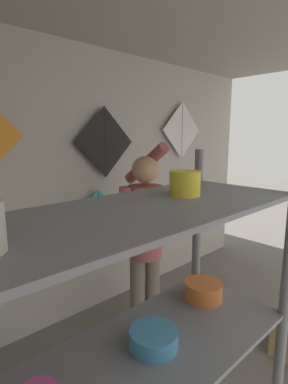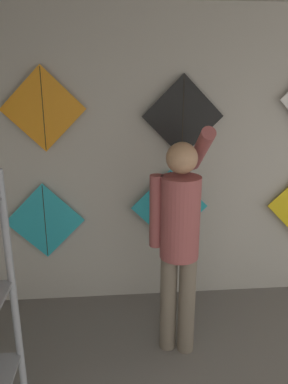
% 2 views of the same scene
% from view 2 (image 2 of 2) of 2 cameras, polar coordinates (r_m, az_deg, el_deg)
% --- Properties ---
extents(back_panel, '(5.09, 0.06, 2.80)m').
position_cam_2_polar(back_panel, '(3.60, 5.47, 4.51)').
color(back_panel, '#BCB7AD').
rests_on(back_panel, ground).
extents(shopkeeper, '(0.45, 0.59, 1.86)m').
position_cam_2_polar(shopkeeper, '(2.89, 5.40, -6.12)').
color(shopkeeper, '#726656').
rests_on(shopkeeper, ground).
extents(kite_0, '(0.75, 0.01, 0.75)m').
position_cam_2_polar(kite_0, '(3.67, -14.85, -4.32)').
color(kite_0, '#28B2C6').
extents(kite_1, '(0.75, 0.01, 0.75)m').
position_cam_2_polar(kite_1, '(3.62, 3.91, -2.31)').
color(kite_1, '#28B2C6').
extents(kite_3, '(0.75, 0.01, 0.75)m').
position_cam_2_polar(kite_3, '(3.43, -15.13, 12.08)').
color(kite_3, orange).
extents(kite_4, '(0.75, 0.01, 0.75)m').
position_cam_2_polar(kite_4, '(3.45, 5.90, 11.40)').
color(kite_4, black).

